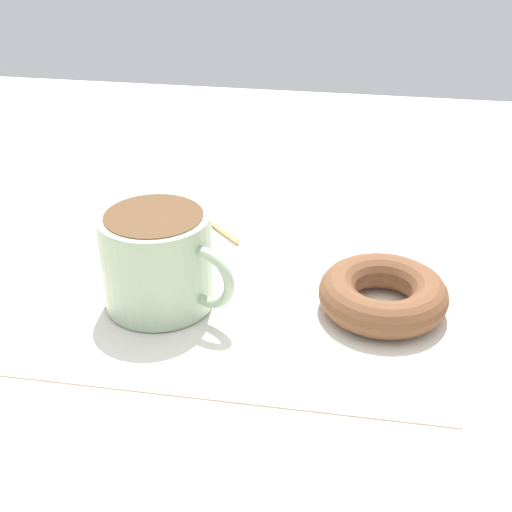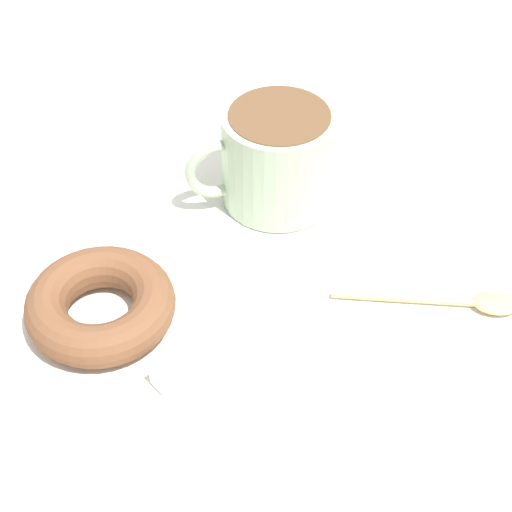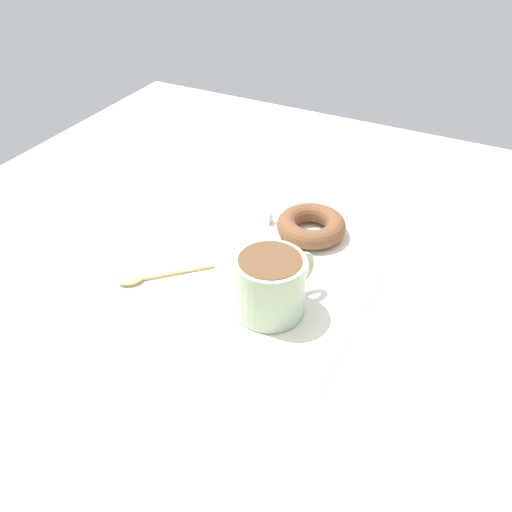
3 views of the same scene
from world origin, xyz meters
The scene contains 6 objects.
ground_plane centered at (0.00, 0.00, -1.00)cm, with size 120.00×120.00×2.00cm, color beige.
napkin centered at (0.68, -1.17, 0.15)cm, with size 35.07×35.07×0.30cm, color white.
coffee_cup centered at (-5.27, 6.25, 4.70)cm, with size 9.47×12.24×8.51cm.
donut centered at (-3.26, -12.88, 1.89)cm, with size 11.09×11.09×3.19cm, color brown.
spoon centered at (13.67, 8.76, 0.70)cm, with size 11.22×10.93×0.90cm.
sugar_cube centered at (4.66, -12.88, 1.11)cm, with size 1.63×1.63×1.63cm, color white.
Camera 1 is at (-55.60, -10.66, 35.07)cm, focal length 50.00 mm.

